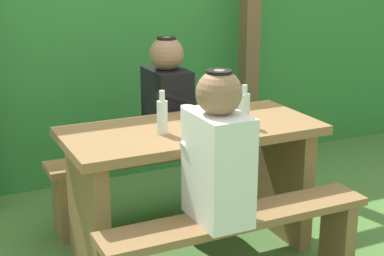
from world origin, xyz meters
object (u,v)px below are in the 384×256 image
at_px(bench_far, 157,171).
at_px(bottle_left, 228,102).
at_px(drinking_glass, 187,113).
at_px(bench_near, 238,239).
at_px(person_black_coat, 167,99).
at_px(person_white_shirt, 218,153).
at_px(cell_phone, 207,122).
at_px(picnic_table, 192,169).
at_px(bottle_center, 244,109).
at_px(bottle_right, 162,116).

bearing_deg(bench_far, bottle_left, -57.39).
distance_m(bench_far, drinking_glass, 0.62).
xyz_separation_m(bench_near, person_black_coat, (0.08, 1.03, 0.46)).
height_order(bench_far, drinking_glass, drinking_glass).
distance_m(person_white_shirt, cell_phone, 0.59).
distance_m(person_white_shirt, person_black_coat, 1.05).
distance_m(picnic_table, bottle_center, 0.44).
height_order(person_black_coat, bottle_right, person_black_coat).
distance_m(picnic_table, bottle_right, 0.40).
distance_m(bench_far, person_white_shirt, 1.14).
height_order(bench_near, person_black_coat, person_black_coat).
relative_size(picnic_table, person_white_shirt, 1.95).
bearing_deg(bench_near, bottle_left, 65.99).
relative_size(bench_near, person_black_coat, 1.95).
bearing_deg(person_black_coat, drinking_glass, -96.67).
bearing_deg(drinking_glass, bottle_left, -8.26).
relative_size(bench_far, cell_phone, 10.00).
bearing_deg(drinking_glass, bench_far, 94.54).
relative_size(bottle_left, bottle_right, 0.93).
bearing_deg(bottle_right, cell_phone, 15.27).
xyz_separation_m(bench_near, cell_phone, (0.11, 0.55, 0.44)).
xyz_separation_m(picnic_table, bottle_left, (0.27, 0.09, 0.33)).
bearing_deg(person_white_shirt, bench_near, -1.67).
distance_m(picnic_table, bench_near, 0.55).
distance_m(picnic_table, bottle_left, 0.44).
relative_size(bench_far, person_white_shirt, 1.95).
height_order(bench_far, cell_phone, cell_phone).
height_order(bench_near, bottle_right, bottle_right).
bearing_deg(bottle_left, bottle_center, -93.62).
bearing_deg(bottle_center, bench_far, 112.40).
relative_size(bench_near, drinking_glass, 16.87).
bearing_deg(bench_near, drinking_glass, 87.26).
relative_size(bottle_right, cell_phone, 1.65).
distance_m(bottle_left, cell_phone, 0.19).
xyz_separation_m(bench_far, bottle_left, (0.27, -0.43, 0.52)).
xyz_separation_m(picnic_table, bottle_right, (-0.19, -0.05, 0.34)).
bearing_deg(drinking_glass, bottle_center, -46.29).
relative_size(picnic_table, bench_near, 1.00).
bearing_deg(bottle_right, bottle_left, 16.84).
xyz_separation_m(picnic_table, person_white_shirt, (-0.11, -0.51, 0.28)).
xyz_separation_m(bench_near, bottle_center, (0.26, 0.41, 0.53)).
relative_size(bench_near, bottle_right, 6.07).
xyz_separation_m(person_black_coat, bottle_right, (-0.27, -0.56, 0.07)).
xyz_separation_m(bottle_right, bottle_center, (0.45, -0.06, 0.00)).
distance_m(person_white_shirt, bottle_center, 0.55).
bearing_deg(person_white_shirt, bottle_right, 99.70).
distance_m(bench_near, bottle_left, 0.85).
relative_size(bench_near, cell_phone, 10.00).
bearing_deg(person_black_coat, person_white_shirt, -100.46).
relative_size(person_white_shirt, bottle_left, 3.36).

